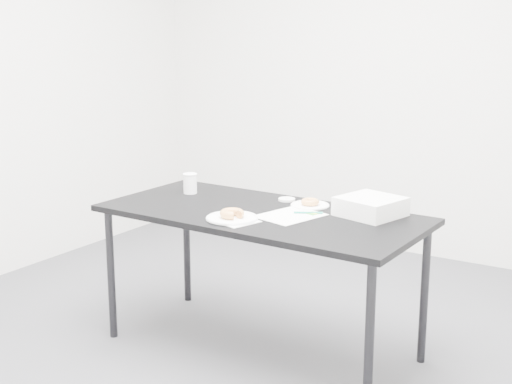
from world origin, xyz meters
The scene contains 14 objects.
floor centered at (0.00, 0.00, 0.00)m, with size 4.00×4.00×0.00m, color #454549.
wall_back centered at (0.00, 2.00, 1.35)m, with size 4.00×0.02×2.70m, color white.
table centered at (0.14, -0.03, 0.70)m, with size 1.68×0.82×0.76m.
scorecard centered at (0.30, -0.02, 0.76)m, with size 0.25×0.31×0.00m, color white.
logo_patch centered at (0.39, 0.07, 0.76)m, with size 0.05×0.05×0.00m, color green.
pen centered at (0.37, 0.06, 0.76)m, with size 0.01×0.01×0.15m, color #0C846D.
napkin centered at (0.14, -0.26, 0.76)m, with size 0.18×0.18×0.00m, color white.
plate_near centered at (0.10, -0.23, 0.76)m, with size 0.26×0.26×0.01m, color white.
donut_near centered at (0.10, -0.23, 0.79)m, with size 0.12×0.12×0.04m, color #DF8F46.
plate_far centered at (0.29, 0.21, 0.76)m, with size 0.20×0.20×0.01m, color white.
donut_far centered at (0.29, 0.21, 0.78)m, with size 0.10×0.10×0.03m, color #DF8F46.
coffee_cup centered at (-0.42, 0.11, 0.81)m, with size 0.08×0.08×0.11m, color white.
cup_lid centered at (0.13, 0.25, 0.76)m, with size 0.09×0.09×0.01m, color white.
bakery_box centered at (0.64, 0.20, 0.80)m, with size 0.28×0.28×0.09m, color white.
Camera 1 is at (1.99, -3.03, 1.68)m, focal length 50.00 mm.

